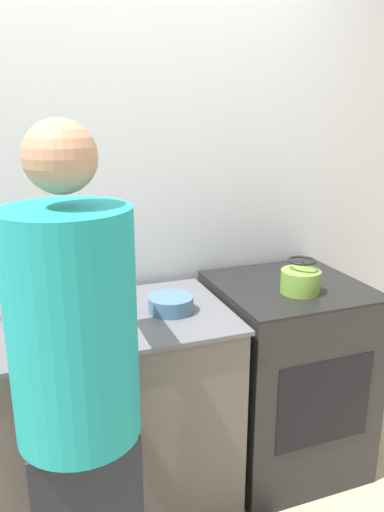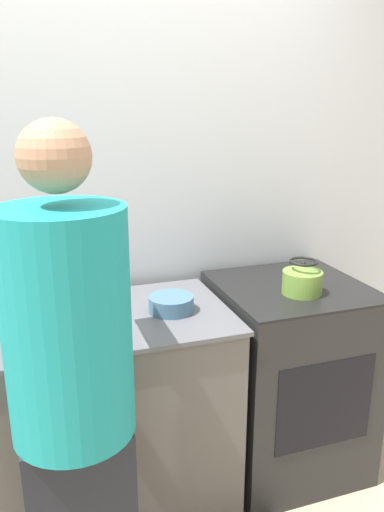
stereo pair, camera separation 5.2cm
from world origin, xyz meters
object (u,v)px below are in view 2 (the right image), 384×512
Objects in this scene: person at (73,393)px; knife at (65,320)px; bowl_prep at (171,304)px; oven at (287,376)px; kettle at (302,280)px; cutting_board at (65,322)px.

knife is at bearing 87.42° from person.
bowl_prep is at bearing 48.66° from person.
knife is (-1.02, -0.05, 0.46)m from oven.
oven is 5.01× the size of bowl_prep.
kettle is (1.03, 0.45, 0.08)m from person.
cutting_board is (0.02, 0.52, -0.00)m from person.
knife is 1.21× the size of kettle.
oven is at bearing 81.35° from kettle.
kettle is 0.93× the size of bowl_prep.
kettle is at bearing -98.65° from oven.
oven is 4.49× the size of knife.
oven is 1.11m from cutting_board.
cutting_board is 0.01m from knife.
knife is at bearing -179.43° from bowl_prep.
knife reaches higher than cutting_board.
bowl_prep is (0.43, 0.00, 0.01)m from knife.
person is 8.13× the size of knife.
person is 0.52m from cutting_board.
kettle is at bearing -3.80° from cutting_board.
knife is (0.02, 0.51, 0.01)m from person.
oven is 3.04× the size of cutting_board.
bowl_prep is at bearing 173.82° from kettle.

